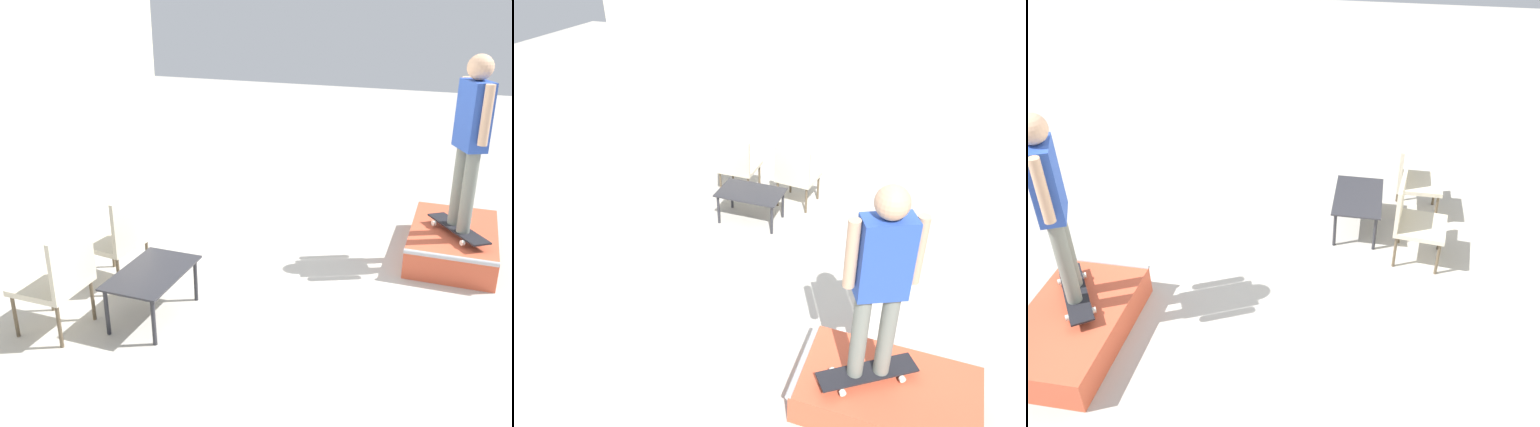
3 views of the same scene
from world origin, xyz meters
TOP-DOWN VIEW (x-y plane):
  - ground_plane at (0.00, 0.00)m, footprint 24.00×24.00m
  - house_wall_back at (0.00, 5.05)m, footprint 12.00×0.06m
  - skate_ramp_box at (1.15, -1.34)m, footprint 1.51×0.88m
  - skateboard_on_ramp at (0.97, -1.38)m, footprint 0.81×0.65m
  - person_skater at (0.97, -1.38)m, footprint 0.52×0.35m
  - coffee_table at (-1.06, 1.04)m, footprint 0.86×0.54m
  - patio_chair_left at (-1.51, 1.63)m, footprint 0.52×0.52m
  - patio_chair_right at (-0.62, 1.63)m, footprint 0.58×0.58m

SIDE VIEW (x-z plane):
  - ground_plane at x=0.00m, z-range 0.00..0.00m
  - skate_ramp_box at x=1.15m, z-range -0.01..0.32m
  - coffee_table at x=-1.06m, z-range 0.17..0.60m
  - skateboard_on_ramp at x=0.97m, z-range 0.35..0.42m
  - patio_chair_left at x=-1.51m, z-range 0.05..0.97m
  - patio_chair_right at x=-0.62m, z-range 0.05..0.97m
  - person_skater at x=0.97m, z-range 0.56..2.29m
  - house_wall_back at x=0.00m, z-range 0.00..3.00m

